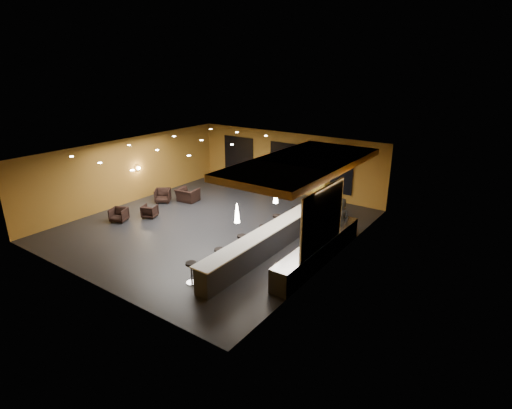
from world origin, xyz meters
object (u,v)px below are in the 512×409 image
Objects in this scene: prep_counter at (319,251)px; staff_b at (325,213)px; column at (321,184)px; bar_stool_1 at (220,256)px; armchair_a at (119,215)px; bar_counter at (268,242)px; staff_a at (320,221)px; bar_stool_4 at (277,221)px; pendant_0 at (237,213)px; pendant_2 at (306,180)px; staff_c at (340,217)px; armchair_d at (188,195)px; bar_stool_2 at (242,242)px; bar_stool_3 at (264,232)px; armchair_b at (150,211)px; bar_stool_0 at (191,270)px; pendant_1 at (276,195)px; armchair_c at (163,195)px; bar_stool_5 at (295,213)px.

prep_counter is 3.75× the size of staff_b.
bar_stool_1 is at bearing -96.39° from column.
bar_counter is at bearing -14.23° from armchair_a.
staff_a reaches higher than bar_stool_4.
staff_a reaches higher than prep_counter.
pendant_2 is at bearing 90.00° from pendant_0.
armchair_d is (-8.75, -0.59, -0.50)m from staff_c.
bar_stool_2 is (-0.81, -0.67, 0.02)m from bar_counter.
staff_a is 2.52m from bar_stool_3.
prep_counter is at bearing -80.14° from staff_c.
staff_c is 8.78m from armchair_d.
bar_counter is 3.52m from pendant_2.
armchair_d is 6.25m from bar_stool_4.
armchair_b is 6.98m from bar_stool_0.
pendant_1 reaches higher than bar_stool_4.
pendant_1 is 1.00× the size of pendant_2.
bar_stool_4 is (-0.94, 1.61, -1.87)m from pendant_1.
bar_stool_0 is (-0.90, -1.47, -1.84)m from pendant_0.
staff_c is (1.60, 3.35, 0.36)m from bar_counter.
prep_counter is at bearing -75.30° from staff_b.
armchair_b is (-6.99, -3.07, -2.04)m from pendant_2.
prep_counter is 7.53× the size of bar_stool_0.
armchair_a is 0.92× the size of bar_stool_0.
armchair_b is (-8.59, -3.42, -0.55)m from staff_c.
armchair_a is at bearing 162.46° from bar_stool_0.
staff_b is at bearing 61.51° from bar_stool_3.
staff_c is 2.85m from bar_stool_4.
armchair_a is 3.20m from armchair_c.
prep_counter is at bearing -51.34° from pendant_2.
staff_c is 2.15× the size of bar_stool_0.
pendant_1 is at bearing -117.41° from staff_c.
staff_b reaches higher than armchair_a.
staff_b is at bearing -177.77° from armchair_b.
armchair_c is at bearing -169.57° from staff_c.
armchair_c is (-1.19, 1.95, 0.06)m from armchair_b.
armchair_c is at bearing 143.67° from bar_stool_0.
staff_a reaches higher than staff_b.
staff_a is 2.03× the size of armchair_c.
staff_a is 1.03m from staff_b.
bar_counter is 3.59m from staff_b.
bar_stool_5 is (7.45, 1.56, 0.12)m from armchair_c.
staff_c reaches higher than bar_counter.
staff_a reaches higher than bar_stool_5.
armchair_b is (-6.99, -4.67, -1.44)m from column.
armchair_a is at bearing -151.09° from pendant_2.
pendant_2 is at bearing -31.18° from bar_stool_5.
pendant_1 is at bearing 90.00° from pendant_0.
pendant_0 is 0.44× the size of staff_b.
bar_stool_5 is (0.08, 4.11, -0.03)m from bar_stool_2.
pendant_0 is at bearing 142.34° from armchair_b.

